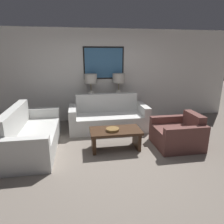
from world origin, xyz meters
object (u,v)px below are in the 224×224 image
Objects in this scene: table_lamp_left at (91,81)px; armchair_near_back_wall at (178,134)px; coffee_table at (116,135)px; decorative_bowl at (113,130)px; console_table at (105,109)px; table_lamp_right at (119,80)px; couch_by_side at (32,136)px; couch_by_back_wall at (108,118)px.

table_lamp_left reaches higher than armchair_near_back_wall.
coffee_table is 0.17m from decorative_bowl.
armchair_near_back_wall is (1.44, -0.04, -0.19)m from decorative_bowl.
console_table is at bearing 89.02° from coffee_table.
table_lamp_left is 0.63× the size of coffee_table.
decorative_bowl is at bearing -104.86° from table_lamp_right.
table_lamp_left is 0.73× the size of armchair_near_back_wall.
armchair_near_back_wall is at bearing -48.30° from table_lamp_left.
decorative_bowl is at bearing -147.68° from coffee_table.
console_table is 0.94m from table_lamp_left.
table_lamp_left reaches higher than console_table.
couch_by_side is at bearing 168.77° from decorative_bowl.
couch_by_back_wall is 1.93× the size of coffee_table.
armchair_near_back_wall is at bearing -55.62° from console_table.
table_lamp_left reaches higher than coffee_table.
decorative_bowl is (0.30, -1.92, -0.76)m from table_lamp_left.
coffee_table is at bearing 32.32° from decorative_bowl.
couch_by_back_wall is 1.00× the size of couch_by_side.
couch_by_back_wall is at bearing -122.06° from table_lamp_right.
table_lamp_right is at bearing 115.52° from armchair_near_back_wall.
couch_by_side is at bearing 173.21° from armchair_near_back_wall.
couch_by_back_wall is (0.00, -0.65, -0.07)m from console_table.
couch_by_back_wall is at bearing -57.94° from table_lamp_left.
armchair_near_back_wall is (1.74, -1.96, -0.95)m from table_lamp_left.
coffee_table is at bearing -103.13° from table_lamp_right.
couch_by_side reaches higher than coffee_table.
decorative_bowl is (-0.51, -1.92, -0.76)m from table_lamp_right.
console_table is 1.99× the size of table_lamp_right.
armchair_near_back_wall is (3.12, -0.37, -0.03)m from couch_by_side.
coffee_table is at bearing -91.50° from couch_by_back_wall.
table_lamp_right is 2.12m from decorative_bowl.
table_lamp_left is at bearing 180.00° from table_lamp_right.
couch_by_back_wall reaches higher than decorative_bowl.
armchair_near_back_wall is at bearing -3.53° from coffee_table.
armchair_near_back_wall is at bearing -44.38° from couch_by_back_wall.
couch_by_back_wall is 2.20× the size of armchair_near_back_wall.
table_lamp_right is 2.37m from armchair_near_back_wall.
armchair_near_back_wall is at bearing -1.54° from decorative_bowl.
coffee_table is at bearing -9.32° from couch_by_side.
table_lamp_right is at bearing 0.00° from console_table.
coffee_table is 1.37m from armchair_near_back_wall.
table_lamp_left is 1.00× the size of table_lamp_right.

